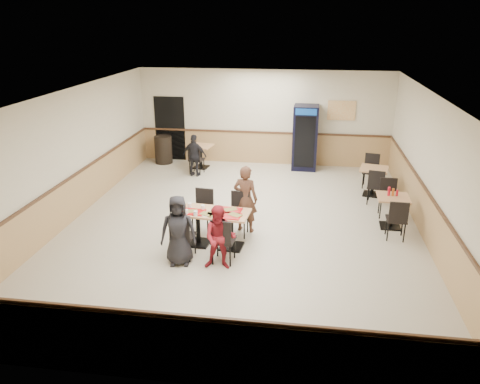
% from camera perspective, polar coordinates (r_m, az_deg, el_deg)
% --- Properties ---
extents(ground, '(10.00, 10.00, 0.00)m').
position_cam_1_polar(ground, '(10.77, 0.23, -4.14)').
color(ground, beige).
rests_on(ground, ground).
extents(room_shell, '(10.00, 10.00, 10.00)m').
position_cam_1_polar(room_shell, '(12.86, 9.70, 2.49)').
color(room_shell, silver).
rests_on(room_shell, ground).
extents(main_table, '(1.49, 0.84, 0.77)m').
position_cam_1_polar(main_table, '(9.69, -3.13, -3.82)').
color(main_table, black).
rests_on(main_table, ground).
extents(main_chairs, '(1.41, 1.78, 0.97)m').
position_cam_1_polar(main_chairs, '(9.71, -3.42, -3.92)').
color(main_chairs, black).
rests_on(main_chairs, ground).
extents(diner_woman_left, '(0.75, 0.55, 1.39)m').
position_cam_1_polar(diner_woman_left, '(9.00, -7.52, -4.67)').
color(diner_woman_left, black).
rests_on(diner_woman_left, ground).
extents(diner_woman_right, '(0.64, 0.51, 1.27)m').
position_cam_1_polar(diner_woman_right, '(8.79, -2.46, -5.59)').
color(diner_woman_right, maroon).
rests_on(diner_woman_right, ground).
extents(diner_man_opposite, '(0.62, 0.47, 1.52)m').
position_cam_1_polar(diner_man_opposite, '(10.26, 0.66, -0.85)').
color(diner_man_opposite, '#503022').
rests_on(diner_man_opposite, ground).
extents(lone_diner, '(0.78, 0.42, 1.27)m').
position_cam_1_polar(lone_diner, '(14.01, -5.56, 4.45)').
color(lone_diner, black).
rests_on(lone_diner, ground).
extents(tabletop_clutter, '(1.27, 0.66, 0.12)m').
position_cam_1_polar(tabletop_clutter, '(9.51, -3.21, -2.44)').
color(tabletop_clutter, '#BA0C0E').
rests_on(tabletop_clutter, main_table).
extents(side_table_near, '(0.72, 0.72, 0.74)m').
position_cam_1_polar(side_table_near, '(11.08, 18.06, -1.73)').
color(side_table_near, black).
rests_on(side_table_near, ground).
extents(side_table_near_chair_south, '(0.45, 0.45, 0.94)m').
position_cam_1_polar(side_table_near_chair_south, '(10.54, 18.53, -3.06)').
color(side_table_near_chair_south, black).
rests_on(side_table_near_chair_south, ground).
extents(side_table_near_chair_north, '(0.45, 0.45, 0.94)m').
position_cam_1_polar(side_table_near_chair_north, '(11.63, 17.60, -0.73)').
color(side_table_near_chair_north, black).
rests_on(side_table_near_chair_north, ground).
extents(side_table_far, '(0.84, 0.84, 0.76)m').
position_cam_1_polar(side_table_far, '(12.94, 15.95, 1.75)').
color(side_table_far, black).
rests_on(side_table_far, ground).
extents(side_table_far_chair_south, '(0.53, 0.53, 0.96)m').
position_cam_1_polar(side_table_far_chair_south, '(12.38, 16.27, 0.75)').
color(side_table_far_chair_south, black).
rests_on(side_table_far_chair_south, ground).
extents(side_table_far_chair_north, '(0.53, 0.53, 0.96)m').
position_cam_1_polar(side_table_far_chair_north, '(13.52, 15.64, 2.48)').
color(side_table_far_chair_north, black).
rests_on(side_table_far_chair_north, ground).
extents(condiment_caddy, '(0.23, 0.06, 0.20)m').
position_cam_1_polar(condiment_caddy, '(11.00, 18.05, 0.00)').
color(condiment_caddy, red).
rests_on(condiment_caddy, side_table_near).
extents(back_table, '(0.77, 0.77, 0.73)m').
position_cam_1_polar(back_table, '(14.83, -4.80, 4.76)').
color(back_table, black).
rests_on(back_table, ground).
extents(back_table_chair_lone, '(0.49, 0.49, 0.92)m').
position_cam_1_polar(back_table_chair_lone, '(14.29, -5.31, 4.04)').
color(back_table_chair_lone, black).
rests_on(back_table_chair_lone, ground).
extents(pepsi_cooler, '(0.77, 0.78, 1.99)m').
position_cam_1_polar(pepsi_cooler, '(14.71, 7.95, 6.59)').
color(pepsi_cooler, black).
rests_on(pepsi_cooler, ground).
extents(trash_bin, '(0.57, 0.57, 0.89)m').
position_cam_1_polar(trash_bin, '(15.50, -9.32, 5.13)').
color(trash_bin, black).
rests_on(trash_bin, ground).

